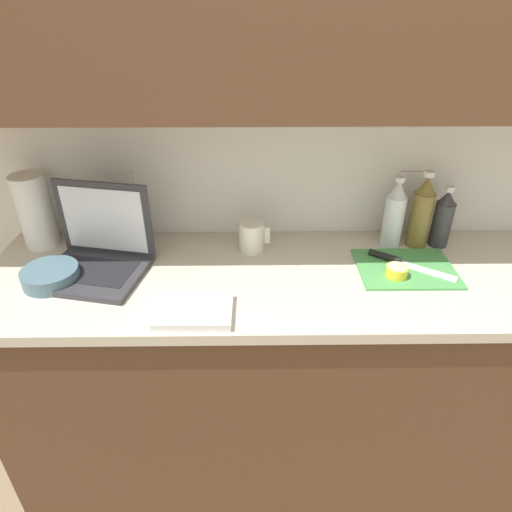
{
  "coord_description": "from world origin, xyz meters",
  "views": [
    {
      "loc": [
        -0.37,
        -1.24,
        1.75
      ],
      "look_at": [
        -0.35,
        -0.01,
        1.01
      ],
      "focal_mm": 32.0,
      "sensor_mm": 36.0,
      "label": 1
    }
  ],
  "objects_px": {
    "measuring_cup": "(252,237)",
    "bottle_oil_tall": "(421,213)",
    "cutting_board": "(406,268)",
    "bottle_green_soda": "(443,219)",
    "knife": "(396,260)",
    "lemon_half_cut": "(397,271)",
    "paper_towel_roll": "(35,211)",
    "bottle_water_clear": "(394,215)",
    "bowl_white": "(51,276)",
    "laptop": "(98,252)"
  },
  "relations": [
    {
      "from": "laptop",
      "to": "paper_towel_roll",
      "type": "height_order",
      "value": "laptop"
    },
    {
      "from": "bottle_oil_tall",
      "to": "measuring_cup",
      "type": "relative_size",
      "value": 2.57
    },
    {
      "from": "paper_towel_roll",
      "to": "knife",
      "type": "bearing_deg",
      "value": -7.1
    },
    {
      "from": "laptop",
      "to": "lemon_half_cut",
      "type": "bearing_deg",
      "value": 7.73
    },
    {
      "from": "lemon_half_cut",
      "to": "bottle_oil_tall",
      "type": "relative_size",
      "value": 0.25
    },
    {
      "from": "laptop",
      "to": "lemon_half_cut",
      "type": "xyz_separation_m",
      "value": [
        0.96,
        -0.07,
        -0.04
      ]
    },
    {
      "from": "bottle_green_soda",
      "to": "bottle_water_clear",
      "type": "distance_m",
      "value": 0.18
    },
    {
      "from": "laptop",
      "to": "bottle_oil_tall",
      "type": "height_order",
      "value": "bottle_oil_tall"
    },
    {
      "from": "knife",
      "to": "paper_towel_roll",
      "type": "distance_m",
      "value": 1.26
    },
    {
      "from": "bottle_green_soda",
      "to": "bottle_water_clear",
      "type": "relative_size",
      "value": 0.87
    },
    {
      "from": "laptop",
      "to": "bottle_oil_tall",
      "type": "bearing_deg",
      "value": 19.5
    },
    {
      "from": "laptop",
      "to": "bowl_white",
      "type": "relative_size",
      "value": 2.1
    },
    {
      "from": "laptop",
      "to": "cutting_board",
      "type": "relative_size",
      "value": 1.16
    },
    {
      "from": "knife",
      "to": "bottle_oil_tall",
      "type": "xyz_separation_m",
      "value": [
        0.11,
        0.13,
        0.11
      ]
    },
    {
      "from": "lemon_half_cut",
      "to": "paper_towel_roll",
      "type": "height_order",
      "value": "paper_towel_roll"
    },
    {
      "from": "bottle_green_soda",
      "to": "measuring_cup",
      "type": "height_order",
      "value": "bottle_green_soda"
    },
    {
      "from": "lemon_half_cut",
      "to": "bottle_green_soda",
      "type": "bearing_deg",
      "value": 45.78
    },
    {
      "from": "cutting_board",
      "to": "bottle_green_soda",
      "type": "distance_m",
      "value": 0.25
    },
    {
      "from": "paper_towel_roll",
      "to": "bottle_green_soda",
      "type": "bearing_deg",
      "value": -0.8
    },
    {
      "from": "lemon_half_cut",
      "to": "bowl_white",
      "type": "relative_size",
      "value": 0.4
    },
    {
      "from": "bottle_green_soda",
      "to": "bottle_oil_tall",
      "type": "distance_m",
      "value": 0.08
    },
    {
      "from": "knife",
      "to": "lemon_half_cut",
      "type": "bearing_deg",
      "value": -71.07
    },
    {
      "from": "cutting_board",
      "to": "lemon_half_cut",
      "type": "bearing_deg",
      "value": -132.79
    },
    {
      "from": "lemon_half_cut",
      "to": "bowl_white",
      "type": "height_order",
      "value": "bowl_white"
    },
    {
      "from": "cutting_board",
      "to": "knife",
      "type": "xyz_separation_m",
      "value": [
        -0.02,
        0.03,
        0.01
      ]
    },
    {
      "from": "measuring_cup",
      "to": "bottle_oil_tall",
      "type": "bearing_deg",
      "value": 3.07
    },
    {
      "from": "measuring_cup",
      "to": "bottle_water_clear",
      "type": "bearing_deg",
      "value": 3.65
    },
    {
      "from": "bottle_green_soda",
      "to": "bottle_water_clear",
      "type": "bearing_deg",
      "value": -180.0
    },
    {
      "from": "lemon_half_cut",
      "to": "bottle_oil_tall",
      "type": "xyz_separation_m",
      "value": [
        0.13,
        0.22,
        0.1
      ]
    },
    {
      "from": "bottle_water_clear",
      "to": "bowl_white",
      "type": "distance_m",
      "value": 1.16
    },
    {
      "from": "bottle_green_soda",
      "to": "paper_towel_roll",
      "type": "bearing_deg",
      "value": 179.2
    },
    {
      "from": "bottle_water_clear",
      "to": "bowl_white",
      "type": "bearing_deg",
      "value": -168.65
    },
    {
      "from": "measuring_cup",
      "to": "paper_towel_roll",
      "type": "xyz_separation_m",
      "value": [
        -0.76,
        0.05,
        0.08
      ]
    },
    {
      "from": "bottle_oil_tall",
      "to": "bottle_water_clear",
      "type": "height_order",
      "value": "bottle_oil_tall"
    },
    {
      "from": "bottle_green_soda",
      "to": "measuring_cup",
      "type": "relative_size",
      "value": 2.08
    },
    {
      "from": "bowl_white",
      "to": "bottle_oil_tall",
      "type": "bearing_deg",
      "value": 10.5
    },
    {
      "from": "lemon_half_cut",
      "to": "knife",
      "type": "bearing_deg",
      "value": 74.65
    },
    {
      "from": "cutting_board",
      "to": "knife",
      "type": "relative_size",
      "value": 1.22
    },
    {
      "from": "bowl_white",
      "to": "laptop",
      "type": "bearing_deg",
      "value": 31.21
    },
    {
      "from": "cutting_board",
      "to": "bottle_water_clear",
      "type": "relative_size",
      "value": 1.21
    },
    {
      "from": "bottle_green_soda",
      "to": "lemon_half_cut",
      "type": "bearing_deg",
      "value": -134.22
    },
    {
      "from": "paper_towel_roll",
      "to": "bottle_water_clear",
      "type": "bearing_deg",
      "value": -0.91
    },
    {
      "from": "cutting_board",
      "to": "paper_towel_roll",
      "type": "xyz_separation_m",
      "value": [
        -1.27,
        0.19,
        0.13
      ]
    },
    {
      "from": "measuring_cup",
      "to": "bowl_white",
      "type": "height_order",
      "value": "measuring_cup"
    },
    {
      "from": "paper_towel_roll",
      "to": "cutting_board",
      "type": "bearing_deg",
      "value": -8.33
    },
    {
      "from": "cutting_board",
      "to": "bowl_white",
      "type": "xyz_separation_m",
      "value": [
        -1.14,
        -0.06,
        0.02
      ]
    },
    {
      "from": "bowl_white",
      "to": "measuring_cup",
      "type": "bearing_deg",
      "value": 17.13
    },
    {
      "from": "laptop",
      "to": "bottle_green_soda",
      "type": "bearing_deg",
      "value": 18.99
    },
    {
      "from": "bottle_green_soda",
      "to": "bowl_white",
      "type": "xyz_separation_m",
      "value": [
        -1.31,
        -0.23,
        -0.08
      ]
    },
    {
      "from": "bottle_green_soda",
      "to": "paper_towel_roll",
      "type": "relative_size",
      "value": 0.86
    }
  ]
}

